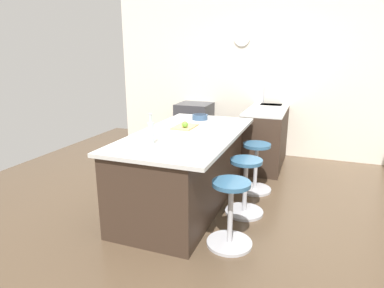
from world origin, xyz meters
TOP-DOWN VIEW (x-y plane):
  - ground_plane at (0.00, 0.00)m, footprint 6.83×6.83m
  - interior_partition_left at (-2.63, -0.00)m, footprint 0.15×5.14m
  - sink_cabinet at (-2.28, 0.40)m, footprint 2.01×0.60m
  - oven_range at (-2.28, -0.95)m, footprint 0.60×0.61m
  - kitchen_island at (-0.12, -0.29)m, footprint 2.18×1.13m
  - stool_by_window at (-0.81, 0.45)m, footprint 0.44×0.44m
  - stool_middle at (-0.12, 0.45)m, footprint 0.44×0.44m
  - stool_near_camera at (0.57, 0.45)m, footprint 0.44×0.44m
  - cutting_board at (-0.34, -0.37)m, footprint 0.36×0.24m
  - apple_green at (-0.25, -0.34)m, footprint 0.08×0.08m
  - water_bottle at (0.48, -0.41)m, footprint 0.06×0.06m
  - fruit_bowl at (-0.87, -0.36)m, footprint 0.21×0.21m

SIDE VIEW (x-z plane):
  - ground_plane at x=0.00m, z-range 0.00..0.00m
  - stool_by_window at x=-0.81m, z-range -0.02..0.63m
  - stool_middle at x=-0.12m, z-range -0.02..0.63m
  - stool_near_camera at x=0.57m, z-range -0.02..0.63m
  - oven_range at x=-2.28m, z-range 0.00..0.90m
  - kitchen_island at x=-0.12m, z-range 0.00..0.91m
  - sink_cabinet at x=-2.28m, z-range -0.13..1.07m
  - cutting_board at x=-0.34m, z-range 0.90..0.92m
  - fruit_bowl at x=-0.87m, z-range 0.90..0.98m
  - apple_green at x=-0.25m, z-range 0.92..1.00m
  - water_bottle at x=0.48m, z-range 0.87..1.18m
  - interior_partition_left at x=-2.63m, z-range 0.00..2.82m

